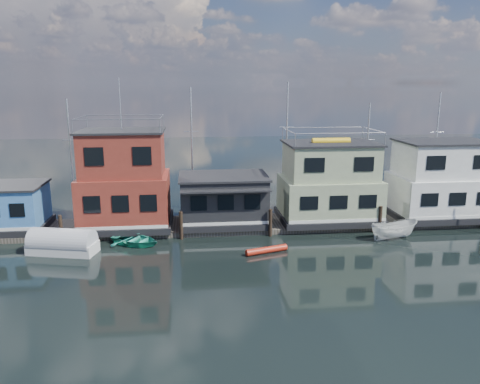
{
  "coord_description": "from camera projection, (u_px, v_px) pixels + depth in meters",
  "views": [
    {
      "loc": [
        -3.14,
        -25.7,
        11.85
      ],
      "look_at": [
        0.89,
        12.0,
        3.0
      ],
      "focal_mm": 35.0,
      "sensor_mm": 36.0,
      "label": 1
    }
  ],
  "objects": [
    {
      "name": "background_masts",
      "position": [
        274.0,
        151.0,
        44.57
      ],
      "size": [
        36.4,
        0.16,
        12.0
      ],
      "color": "silver",
      "rests_on": "ground"
    },
    {
      "name": "houseboat_white",
      "position": [
        441.0,
        181.0,
        40.64
      ],
      "size": [
        8.4,
        5.9,
        6.66
      ],
      "color": "black",
      "rests_on": "dock"
    },
    {
      "name": "tarp_runabout",
      "position": [
        62.0,
        244.0,
        33.25
      ],
      "size": [
        5.07,
        2.96,
        1.93
      ],
      "rotation": [
        0.0,
        0.0,
        -0.24
      ],
      "color": "silver",
      "rests_on": "ground"
    },
    {
      "name": "dinghy_teal",
      "position": [
        136.0,
        240.0,
        35.03
      ],
      "size": [
        4.69,
        4.27,
        0.79
      ],
      "primitive_type": "imported",
      "rotation": [
        0.0,
        0.0,
        1.06
      ],
      "color": "teal",
      "rests_on": "ground"
    },
    {
      "name": "red_kayak",
      "position": [
        267.0,
        250.0,
        33.36
      ],
      "size": [
        3.17,
        1.42,
        0.47
      ],
      "primitive_type": "cylinder",
      "rotation": [
        0.0,
        1.57,
        0.31
      ],
      "color": "#B02312",
      "rests_on": "ground"
    },
    {
      "name": "houseboat_blue",
      "position": [
        4.0,
        207.0,
        37.17
      ],
      "size": [
        6.4,
        4.9,
        3.66
      ],
      "color": "black",
      "rests_on": "dock"
    },
    {
      "name": "pilings",
      "position": [
        228.0,
        224.0,
        36.53
      ],
      "size": [
        42.28,
        0.28,
        2.2
      ],
      "color": "#2D2116",
      "rests_on": "ground"
    },
    {
      "name": "dock",
      "position": [
        230.0,
        224.0,
        39.48
      ],
      "size": [
        48.0,
        5.0,
        0.4
      ],
      "primitive_type": "cube",
      "color": "#595147",
      "rests_on": "ground"
    },
    {
      "name": "motorboat",
      "position": [
        394.0,
        230.0,
        36.21
      ],
      "size": [
        4.1,
        2.03,
        1.52
      ],
      "primitive_type": "imported",
      "rotation": [
        0.0,
        0.0,
        1.72
      ],
      "color": "white",
      "rests_on": "ground"
    },
    {
      "name": "houseboat_dark",
      "position": [
        223.0,
        199.0,
        38.91
      ],
      "size": [
        7.4,
        6.1,
        4.06
      ],
      "color": "black",
      "rests_on": "dock"
    },
    {
      "name": "houseboat_red",
      "position": [
        125.0,
        182.0,
        37.72
      ],
      "size": [
        7.4,
        5.9,
        11.86
      ],
      "color": "black",
      "rests_on": "dock"
    },
    {
      "name": "houseboat_green",
      "position": [
        329.0,
        184.0,
        39.6
      ],
      "size": [
        8.4,
        5.9,
        7.03
      ],
      "color": "black",
      "rests_on": "dock"
    },
    {
      "name": "ground",
      "position": [
        247.0,
        287.0,
        27.91
      ],
      "size": [
        160.0,
        160.0,
        0.0
      ],
      "primitive_type": "plane",
      "color": "black",
      "rests_on": "ground"
    }
  ]
}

